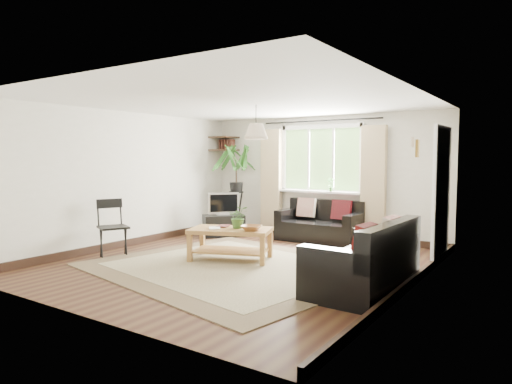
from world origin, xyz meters
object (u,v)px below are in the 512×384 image
Objects in this scene: tv_stand at (224,226)px; sofa_right at (363,257)px; palm_stand at (236,188)px; coffee_table at (231,244)px; folding_chair at (113,228)px; sofa_back at (320,222)px.

sofa_right is at bearing -77.91° from tv_stand.
tv_stand is at bearing -78.46° from palm_stand.
folding_chair is (-1.75, -0.80, 0.21)m from coffee_table.
sofa_right reaches higher than coffee_table.
sofa_right is at bearing -54.65° from sofa_back.
sofa_right reaches higher than tv_stand.
palm_stand is at bearing 179.45° from sofa_back.
sofa_right is 0.91× the size of palm_stand.
sofa_back is at bearing -0.86° from palm_stand.
tv_stand is at bearing -162.51° from sofa_back.
folding_chair reaches higher than tv_stand.
sofa_back is 2.06m from palm_stand.
coffee_table is (-0.43, -2.24, -0.12)m from sofa_back.
palm_stand reaches higher than sofa_back.
palm_stand is at bearing 21.20° from folding_chair.
coffee_table is 2.20m from tv_stand.
palm_stand is (-0.12, 0.60, 0.72)m from tv_stand.
sofa_back is at bearing -142.94° from sofa_right.
palm_stand is at bearing -122.67° from sofa_right.
coffee_table is at bearing -97.08° from sofa_right.
sofa_right is 2.29m from coffee_table.
sofa_right is at bearing -9.11° from coffee_table.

